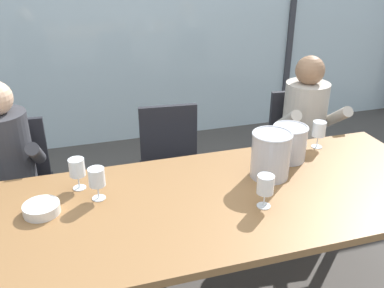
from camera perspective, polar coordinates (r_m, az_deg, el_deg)
The scene contains 17 objects.
ground at distance 3.41m, azimuth -3.19°, elevation -9.04°, with size 14.00×14.00×0.00m, color #4C4742.
window_glass_panel at distance 4.30m, azimuth -8.54°, elevation 16.81°, with size 7.79×0.03×2.60m, color silver.
window_mullion_right at distance 4.86m, azimuth 13.39°, elevation 17.40°, with size 0.06×0.06×2.60m, color #38383D.
hillside_vineyard at distance 7.44m, azimuth -12.39°, elevation 17.86°, with size 13.79×2.40×2.03m, color #568942.
dining_table at distance 2.23m, azimuth 2.62°, elevation -8.67°, with size 2.59×1.00×0.74m.
chair_near_curtain at distance 3.05m, azimuth -22.59°, elevation -4.18°, with size 0.46×0.46×0.89m.
chair_left_of_center at distance 3.05m, azimuth -2.81°, elevation -2.04°, with size 0.48×0.48×0.89m.
chair_center at distance 3.46m, azimuth 14.13°, elevation 0.66°, with size 0.47×0.47×0.89m.
person_charcoal_jacket at distance 2.83m, azimuth -23.78°, elevation -2.72°, with size 0.47×0.62×1.21m.
person_beige_jumper at distance 3.25m, azimuth 15.37°, elevation 2.20°, with size 0.49×0.63×1.21m.
ice_bucket_primary at distance 2.37m, azimuth 10.56°, elevation -1.38°, with size 0.22×0.22×0.26m.
ice_bucket_secondary at distance 2.59m, azimuth 12.97°, elevation 0.20°, with size 0.21×0.21×0.22m.
tasting_bowl at distance 2.20m, azimuth -19.61°, elevation -8.20°, with size 0.18×0.18×0.05m, color silver.
wine_glass_by_left_taster at distance 2.30m, azimuth -15.23°, elevation -3.24°, with size 0.08×0.08×0.17m.
wine_glass_near_bucket at distance 2.10m, azimuth 9.86°, elevation -5.58°, with size 0.08×0.08×0.17m.
wine_glass_center_pour at distance 2.18m, azimuth -12.72°, elevation -4.45°, with size 0.08×0.08×0.17m.
wine_glass_by_right_taster at distance 2.80m, azimuth 16.73°, elevation 1.81°, with size 0.08×0.08×0.17m.
Camera 1 is at (-0.63, -1.74, 1.93)m, focal length 39.59 mm.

